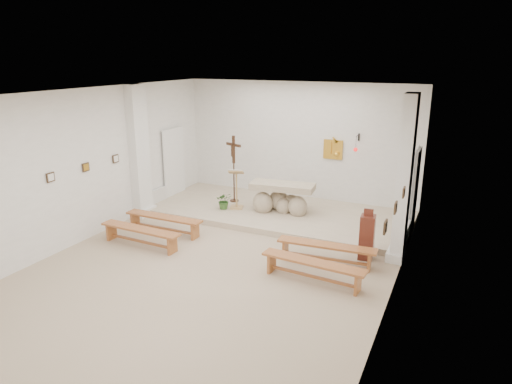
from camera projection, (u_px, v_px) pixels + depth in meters
The scene contains 27 objects.
ground at pixel (214, 267), 9.43m from camera, with size 7.00×10.00×0.00m, color tan.
wall_left at pixel (78, 168), 10.33m from camera, with size 0.02×10.00×3.50m, color white.
wall_right at pixel (395, 210), 7.52m from camera, with size 0.02×10.00×3.50m, color white.
wall_back at pixel (298, 143), 13.26m from camera, with size 7.00×0.02×3.50m, color white.
ceiling at pixel (209, 95), 8.42m from camera, with size 7.00×10.00×0.02m, color silver.
sanctuary_platform at pixel (278, 213), 12.45m from camera, with size 6.98×3.00×0.15m, color #C4B096.
pilaster_left at pixel (139, 152), 12.02m from camera, with size 0.26×0.55×3.50m, color white.
pilaster_right at pixel (404, 180), 9.30m from camera, with size 0.26×0.55×3.50m, color white.
gold_wall_relief at pixel (333, 150), 12.84m from camera, with size 0.55×0.04×0.55m, color gold.
sanctuary_lamp at pixel (356, 148), 12.29m from camera, with size 0.11×0.36×0.44m.
station_frame_left_front at pixel (50, 177), 9.64m from camera, with size 0.03×0.20×0.20m, color #3A2919.
station_frame_left_mid at pixel (86, 167), 10.51m from camera, with size 0.03×0.20×0.20m, color #3A2919.
station_frame_left_rear at pixel (116, 159), 11.37m from camera, with size 0.03×0.20×0.20m, color #3A2919.
station_frame_right_front at pixel (385, 227), 6.84m from camera, with size 0.03×0.20×0.20m, color #3A2919.
station_frame_right_mid at pixel (396, 208), 7.71m from camera, with size 0.03×0.20×0.20m, color #3A2919.
station_frame_right_rear at pixel (404, 192), 8.58m from camera, with size 0.03×0.20×0.20m, color #3A2919.
radiator_left at pixel (157, 198), 13.08m from camera, with size 0.10×0.85×0.52m, color silver.
radiator_right at pixel (405, 236), 10.31m from camera, with size 0.10×0.85×0.52m, color silver.
altar at pixel (281, 200), 12.20m from camera, with size 1.75×0.85×0.87m.
lectern at pixel (236, 189), 12.43m from camera, with size 0.48×0.44×1.13m.
crucifix_stand at pixel (234, 164), 12.87m from camera, with size 0.55×0.26×1.91m.
potted_plant at pixel (224, 201), 12.46m from camera, with size 0.43×0.37×0.47m, color #315B24.
donation_pedestal at pixel (367, 237), 9.67m from camera, with size 0.33×0.33×1.13m.
bench_left_front at pixel (164, 220), 11.13m from camera, with size 2.06×0.33×0.44m.
bench_right_front at pixel (326, 249), 9.48m from camera, with size 2.08×0.47×0.44m.
bench_left_second at pixel (140, 233), 10.36m from camera, with size 2.07×0.41×0.44m.
bench_right_second at pixel (313, 266), 8.70m from camera, with size 2.08×0.49×0.44m.
Camera 1 is at (4.40, -7.42, 4.18)m, focal length 32.00 mm.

